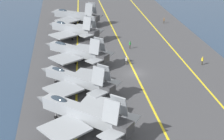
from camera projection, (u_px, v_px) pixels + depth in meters
name	position (u px, v px, depth m)	size (l,w,h in m)	color
ground_plane	(135.00, 75.00, 68.14)	(2000.00, 2000.00, 0.00)	navy
carrier_deck	(135.00, 74.00, 68.06)	(175.65, 41.94, 0.40)	#424244
deck_stripe_foul_line	(191.00, 70.00, 69.46)	(158.09, 0.36, 0.01)	yellow
deck_stripe_centerline	(135.00, 73.00, 67.98)	(158.09, 0.36, 0.01)	yellow
deck_stripe_edge_line	(77.00, 77.00, 66.50)	(158.09, 0.36, 0.01)	yellow
parked_jet_second	(81.00, 113.00, 48.65)	(14.38, 15.39, 6.78)	#93999E
parked_jet_third	(76.00, 79.00, 60.10)	(13.96, 14.77, 6.05)	gray
parked_jet_fourth	(76.00, 51.00, 72.55)	(14.21, 15.19, 6.27)	gray
parked_jet_fifth	(73.00, 29.00, 87.24)	(13.98, 14.64, 6.53)	gray
parked_jet_sixth	(74.00, 15.00, 100.07)	(13.78, 15.83, 6.67)	gray
crew_yellow_vest	(202.00, 60.00, 71.58)	(0.46, 0.43, 1.77)	#383328
crew_brown_vest	(164.00, 20.00, 100.62)	(0.38, 0.45, 1.72)	#383328
crew_white_vest	(126.00, 60.00, 71.54)	(0.46, 0.44, 1.83)	#4C473D
crew_green_vest	(130.00, 44.00, 80.65)	(0.46, 0.41, 1.86)	#383328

